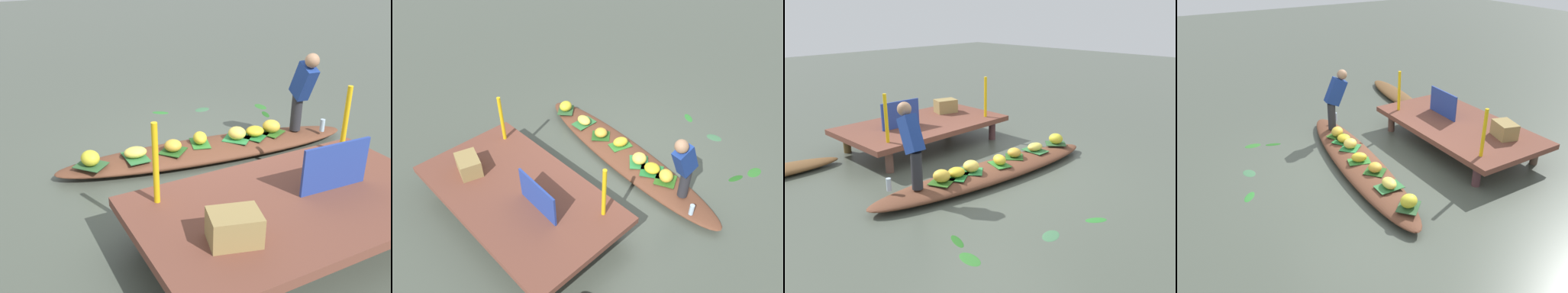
# 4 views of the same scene
# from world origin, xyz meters

# --- Properties ---
(canal_water) EXTENTS (40.00, 40.00, 0.00)m
(canal_water) POSITION_xyz_m (0.00, 0.00, 0.00)
(canal_water) COLOR #485044
(canal_water) RESTS_ON ground
(dock_platform) EXTENTS (3.20, 1.80, 0.49)m
(dock_platform) POSITION_xyz_m (0.26, 2.11, 0.43)
(dock_platform) COLOR brown
(dock_platform) RESTS_ON ground
(vendor_boat) EXTENTS (4.38, 1.27, 0.21)m
(vendor_boat) POSITION_xyz_m (0.00, 0.00, 0.10)
(vendor_boat) COLOR brown
(vendor_boat) RESTS_ON ground
(leaf_mat_0) EXTENTS (0.47, 0.48, 0.01)m
(leaf_mat_0) POSITION_xyz_m (1.70, -0.10, 0.21)
(leaf_mat_0) COLOR #2E5830
(leaf_mat_0) RESTS_ON vendor_boat
(banana_bunch_0) EXTENTS (0.26, 0.29, 0.20)m
(banana_bunch_0) POSITION_xyz_m (1.70, -0.10, 0.31)
(banana_bunch_0) COLOR yellow
(banana_bunch_0) RESTS_ON vendor_boat
(leaf_mat_1) EXTENTS (0.29, 0.43, 0.01)m
(leaf_mat_1) POSITION_xyz_m (1.11, -0.06, 0.21)
(leaf_mat_1) COLOR #30713A
(leaf_mat_1) RESTS_ON vendor_boat
(banana_bunch_1) EXTENTS (0.33, 0.26, 0.14)m
(banana_bunch_1) POSITION_xyz_m (1.11, -0.06, 0.28)
(banana_bunch_1) COLOR #E6D252
(banana_bunch_1) RESTS_ON vendor_boat
(leaf_mat_2) EXTENTS (0.47, 0.48, 0.01)m
(leaf_mat_2) POSITION_xyz_m (-0.39, 0.06, 0.21)
(leaf_mat_2) COLOR #2D8341
(leaf_mat_2) RESTS_ON vendor_boat
(banana_bunch_2) EXTENTS (0.35, 0.35, 0.18)m
(banana_bunch_2) POSITION_xyz_m (-0.39, 0.06, 0.30)
(banana_bunch_2) COLOR #F9D454
(banana_bunch_2) RESTS_ON vendor_boat
(leaf_mat_3) EXTENTS (0.35, 0.44, 0.01)m
(leaf_mat_3) POSITION_xyz_m (0.15, -0.05, 0.21)
(leaf_mat_3) COLOR #347E30
(leaf_mat_3) RESTS_ON vendor_boat
(banana_bunch_3) EXTENTS (0.28, 0.33, 0.16)m
(banana_bunch_3) POSITION_xyz_m (0.15, -0.05, 0.29)
(banana_bunch_3) COLOR yellow
(banana_bunch_3) RESTS_ON vendor_boat
(leaf_mat_4) EXTENTS (0.49, 0.47, 0.01)m
(leaf_mat_4) POSITION_xyz_m (-0.69, 0.08, 0.21)
(leaf_mat_4) COLOR #227332
(leaf_mat_4) RESTS_ON vendor_boat
(banana_bunch_4) EXTENTS (0.28, 0.26, 0.14)m
(banana_bunch_4) POSITION_xyz_m (-0.69, 0.08, 0.28)
(banana_bunch_4) COLOR gold
(banana_bunch_4) RESTS_ON vendor_boat
(leaf_mat_5) EXTENTS (0.45, 0.44, 0.01)m
(leaf_mat_5) POSITION_xyz_m (0.59, 0.00, 0.21)
(leaf_mat_5) COLOR #27591F
(leaf_mat_5) RESTS_ON vendor_boat
(banana_bunch_5) EXTENTS (0.26, 0.26, 0.16)m
(banana_bunch_5) POSITION_xyz_m (0.59, 0.00, 0.29)
(banana_bunch_5) COLOR gold
(banana_bunch_5) RESTS_ON vendor_boat
(leaf_mat_6) EXTENTS (0.44, 0.43, 0.01)m
(leaf_mat_6) POSITION_xyz_m (-0.98, 0.08, 0.21)
(leaf_mat_6) COLOR #2E621E
(leaf_mat_6) RESTS_ON vendor_boat
(banana_bunch_6) EXTENTS (0.34, 0.34, 0.19)m
(banana_bunch_6) POSITION_xyz_m (-0.98, 0.08, 0.31)
(banana_bunch_6) COLOR gold
(banana_bunch_6) RESTS_ON vendor_boat
(vendor_person) EXTENTS (0.23, 0.49, 1.22)m
(vendor_person) POSITION_xyz_m (-1.35, 0.26, 0.90)
(vendor_person) COLOR #28282D
(vendor_person) RESTS_ON vendor_boat
(water_bottle) EXTENTS (0.07, 0.07, 0.19)m
(water_bottle) POSITION_xyz_m (-1.69, 0.39, 0.30)
(water_bottle) COLOR silver
(water_bottle) RESTS_ON vendor_boat
(market_banner) EXTENTS (0.81, 0.07, 0.51)m
(market_banner) POSITION_xyz_m (-0.24, 2.11, 0.74)
(market_banner) COLOR #253D92
(market_banner) RESTS_ON dock_platform
(railing_post_west) EXTENTS (0.06, 0.06, 0.83)m
(railing_post_west) POSITION_xyz_m (-0.94, 1.51, 0.91)
(railing_post_west) COLOR yellow
(railing_post_west) RESTS_ON dock_platform
(railing_post_east) EXTENTS (0.06, 0.06, 0.83)m
(railing_post_east) POSITION_xyz_m (1.46, 1.51, 0.91)
(railing_post_east) COLOR yellow
(railing_post_east) RESTS_ON dock_platform
(produce_crate) EXTENTS (0.51, 0.43, 0.28)m
(produce_crate) POSITION_xyz_m (1.14, 2.40, 0.63)
(produce_crate) COLOR #977E49
(produce_crate) RESTS_ON dock_platform
(drifting_plant_0) EXTENTS (0.33, 0.25, 0.01)m
(drifting_plant_0) POSITION_xyz_m (-0.80, -1.75, 0.00)
(drifting_plant_0) COLOR #3D6E48
(drifting_plant_0) RESTS_ON ground
(drifting_plant_1) EXTENTS (0.21, 0.33, 0.01)m
(drifting_plant_1) POSITION_xyz_m (-1.84, -1.39, 0.00)
(drifting_plant_1) COLOR #2E7029
(drifting_plant_1) RESTS_ON ground
(drifting_plant_2) EXTENTS (0.20, 0.32, 0.01)m
(drifting_plant_2) POSITION_xyz_m (-1.69, -1.02, 0.00)
(drifting_plant_2) COLOR #215A1C
(drifting_plant_2) RESTS_ON ground
(drifting_plant_3) EXTENTS (0.32, 0.28, 0.01)m
(drifting_plant_3) POSITION_xyz_m (-0.07, -1.95, 0.00)
(drifting_plant_3) COLOR #2C782E
(drifting_plant_3) RESTS_ON ground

